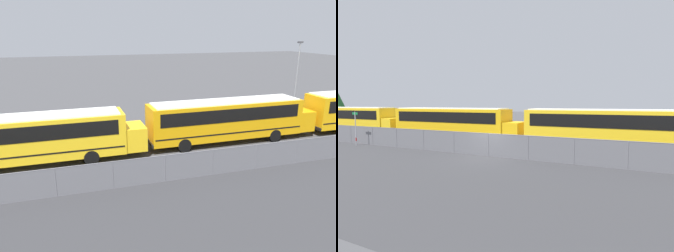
{
  "view_description": "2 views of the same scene",
  "coord_description": "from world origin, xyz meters",
  "views": [
    {
      "loc": [
        10.1,
        -16.94,
        8.69
      ],
      "look_at": [
        16.91,
        4.71,
        1.96
      ],
      "focal_mm": 35.0,
      "sensor_mm": 36.0,
      "label": 1
    },
    {
      "loc": [
        9.14,
        -16.38,
        3.79
      ],
      "look_at": [
        -0.6,
        4.22,
        1.85
      ],
      "focal_mm": 28.0,
      "sensor_mm": 36.0,
      "label": 2
    }
  ],
  "objects": [
    {
      "name": "school_bus_4",
      "position": [
        7.78,
        5.0,
        2.0
      ],
      "size": [
        14.02,
        2.53,
        3.37
      ],
      "color": "yellow",
      "rests_on": "ground_plane"
    },
    {
      "name": "light_pole",
      "position": [
        34.96,
        13.84,
        4.09
      ],
      "size": [
        0.6,
        0.24,
        7.42
      ],
      "color": "gray",
      "rests_on": "ground_plane"
    },
    {
      "name": "school_bus_5",
      "position": [
        22.19,
        5.39,
        2.0
      ],
      "size": [
        14.02,
        2.53,
        3.37
      ],
      "color": "orange",
      "rests_on": "ground_plane"
    }
  ]
}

